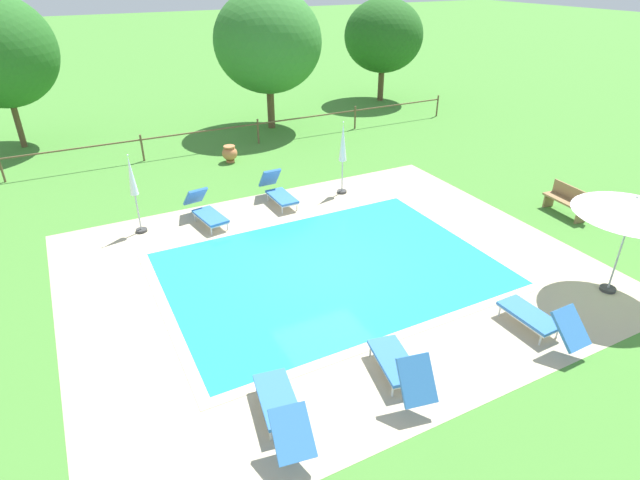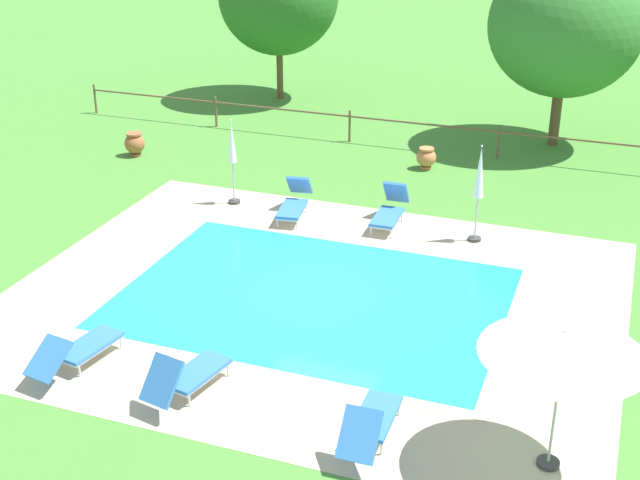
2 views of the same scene
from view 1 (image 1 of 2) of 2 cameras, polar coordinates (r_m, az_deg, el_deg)
ground_plane at (r=13.06m, az=1.22°, el=-3.19°), size 160.00×160.00×0.00m
pool_deck_paving at (r=13.06m, az=1.22°, el=-3.18°), size 12.79×10.51×0.01m
swimming_pool_water at (r=13.06m, az=1.22°, el=-3.17°), size 8.05×5.77×0.01m
pool_coping_rim at (r=13.05m, az=1.22°, el=-3.16°), size 8.53×6.25×0.01m
sun_lounger_north_near_steps at (r=9.71m, az=8.93°, el=-13.70°), size 0.95×1.93×1.00m
sun_lounger_north_mid at (r=8.94m, az=-4.32°, el=-18.18°), size 0.92×2.08×0.82m
sun_lounger_north_far at (r=15.57m, az=-12.59°, el=3.21°), size 0.90×1.98×0.95m
sun_lounger_north_end at (r=11.62m, az=23.35°, el=-8.07°), size 0.64×1.93×0.93m
sun_lounger_south_near_corner at (r=16.55m, az=-4.67°, el=5.41°), size 0.65×1.86×1.00m
patio_umbrella_open_foreground at (r=13.08m, az=31.61°, el=3.24°), size 2.50×2.50×2.45m
patio_umbrella_closed_row_west at (r=16.86m, az=2.56°, el=10.26°), size 0.32×0.32×2.45m
patio_umbrella_closed_row_mid_west at (r=15.11m, az=-20.13°, el=5.95°), size 0.32×0.32×2.34m
wooden_bench_lawn_side at (r=17.43m, az=25.88°, el=4.02°), size 0.57×1.53×0.87m
terracotta_urn_by_tree at (r=20.42m, az=-10.02°, el=9.49°), size 0.59×0.59×0.65m
perimeter_fence at (r=21.72m, az=-12.97°, el=11.37°), size 24.14×0.08×1.05m
tree_far_west at (r=24.12m, az=-5.83°, el=21.11°), size 4.74×4.74×6.02m
tree_centre at (r=29.63m, az=7.09°, el=21.62°), size 4.19×4.19×5.31m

